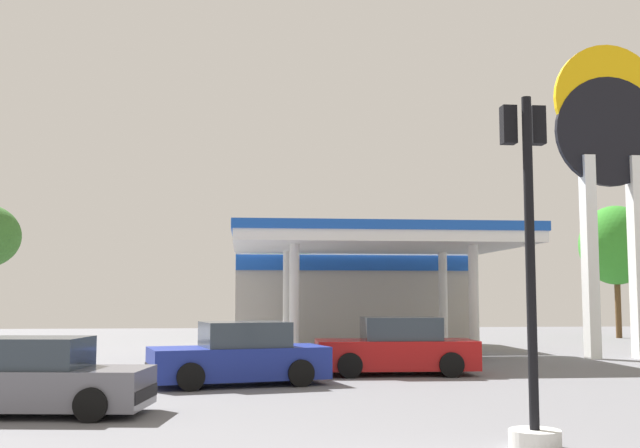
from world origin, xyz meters
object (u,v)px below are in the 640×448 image
object	(u,v)px
car_4	(39,380)
traffic_signal_0	(530,309)
station_pole_sign	(610,159)
tree_2	(616,245)
car_2	(239,356)
car_3	(396,348)
tree_1	(281,257)

from	to	relation	value
car_4	traffic_signal_0	world-z (taller)	traffic_signal_0
station_pole_sign	tree_2	world-z (taller)	station_pole_sign
station_pole_sign	tree_2	bearing A→B (deg)	62.79
tree_2	car_4	bearing A→B (deg)	-134.04
car_2	car_3	distance (m)	4.79
car_4	car_2	bearing A→B (deg)	50.96
station_pole_sign	car_4	size ratio (longest dim) A/B	2.74
car_3	station_pole_sign	bearing A→B (deg)	27.98
tree_1	tree_2	size ratio (longest dim) A/B	0.82
car_2	car_4	world-z (taller)	car_2
station_pole_sign	car_3	size ratio (longest dim) A/B	2.51
car_2	traffic_signal_0	distance (m)	9.34
car_2	car_4	distance (m)	5.71
traffic_signal_0	tree_1	size ratio (longest dim) A/B	0.89
car_4	tree_2	distance (m)	33.56
traffic_signal_0	car_4	bearing A→B (deg)	153.86
traffic_signal_0	tree_2	size ratio (longest dim) A/B	0.73
car_2	tree_2	size ratio (longest dim) A/B	0.66
car_3	car_4	world-z (taller)	car_3
traffic_signal_0	car_3	bearing A→B (deg)	89.40
tree_2	car_2	bearing A→B (deg)	-135.08
car_4	traffic_signal_0	distance (m)	8.77
car_3	traffic_signal_0	xyz separation A→B (m)	(-0.11, -10.36, 1.24)
station_pole_sign	car_2	world-z (taller)	station_pole_sign
station_pole_sign	tree_1	world-z (taller)	station_pole_sign
car_2	tree_2	xyz separation A→B (m)	(19.55, 19.50, 4.13)
station_pole_sign	car_2	xyz separation A→B (m)	(-12.98, -6.72, -6.32)
car_3	tree_2	world-z (taller)	tree_2
car_2	car_3	xyz separation A→B (m)	(4.30, 2.11, 0.02)
car_3	tree_2	distance (m)	23.50
station_pole_sign	tree_1	distance (m)	18.04
tree_1	tree_2	world-z (taller)	tree_2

